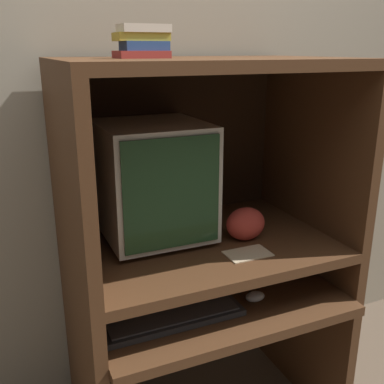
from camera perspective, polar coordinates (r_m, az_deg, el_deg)
wall_back at (r=1.92m, az=-3.54°, el=12.27°), size 6.00×0.06×2.60m
desk_base at (r=1.86m, az=2.09°, el=-18.38°), size 0.98×0.72×0.62m
desk_monitor_shelf at (r=1.71m, az=1.47°, el=-7.31°), size 0.98×0.67×0.18m
hutch_upper at (r=1.60m, az=1.05°, el=8.76°), size 0.98×0.67×0.65m
crt_monitor at (r=1.64m, az=-4.93°, el=1.51°), size 0.37×0.39×0.43m
keyboard at (r=1.55m, az=-2.37°, el=-15.68°), size 0.48×0.14×0.03m
mouse at (r=1.67m, az=8.02°, el=-13.00°), size 0.07×0.05×0.03m
snack_bag at (r=1.68m, az=6.82°, el=-4.02°), size 0.15×0.11×0.12m
book_stack at (r=1.47m, az=-6.31°, el=18.43°), size 0.16×0.12×0.10m
paper_card at (r=1.59m, az=7.09°, el=-7.77°), size 0.16×0.10×0.00m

